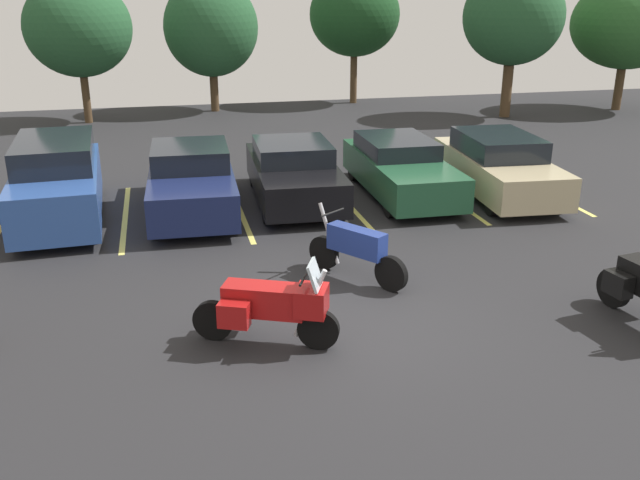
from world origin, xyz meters
name	(u,v)px	position (x,y,z in m)	size (l,w,h in m)	color
ground	(349,324)	(0.00, 0.00, -0.05)	(44.00, 44.00, 0.10)	#262628
motorcycle_touring	(270,305)	(-1.31, -0.44, 0.64)	(2.07, 1.24, 1.36)	black
motorcycle_third	(356,249)	(0.57, 1.61, 0.58)	(1.36, 1.84, 1.28)	black
parking_stripes	(183,213)	(-2.29, 6.25, 0.00)	(18.52, 4.95, 0.01)	#EAE066
car_blue	(57,182)	(-4.99, 6.39, 0.89)	(2.04, 4.89, 1.80)	#2D519E
car_navy	(191,181)	(-2.05, 6.32, 0.74)	(2.07, 4.86, 1.53)	navy
car_black	(294,173)	(0.42, 6.63, 0.71)	(2.12, 4.72, 1.44)	black
car_green	(400,168)	(3.14, 6.56, 0.69)	(1.89, 4.87, 1.39)	#235638
car_champagne	(498,165)	(5.57, 6.06, 0.73)	(2.17, 4.93, 1.51)	#C1B289
tree_right	(78,28)	(-5.32, 18.62, 3.53)	(3.92, 3.92, 5.34)	#4C3823
tree_far_left	(628,24)	(16.46, 16.61, 3.52)	(4.58, 4.58, 5.36)	#4C3823
tree_center_right	(513,17)	(11.00, 16.13, 3.86)	(3.87, 3.87, 5.73)	#4C3823
tree_left	(211,28)	(-0.31, 20.18, 3.39)	(3.83, 3.83, 5.36)	#4C3823
tree_far_right	(355,15)	(5.99, 20.95, 3.81)	(3.93, 3.93, 5.60)	#4C3823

